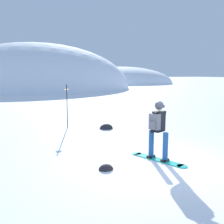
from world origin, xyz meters
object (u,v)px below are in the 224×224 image
rock_mid (106,129)px  rock_dark (106,169)px  snowboarder_main (158,129)px  piste_marker_near (67,103)px

rock_mid → rock_dark: bearing=-115.6°
snowboarder_main → rock_dark: (-1.63, 0.01, -0.92)m
snowboarder_main → piste_marker_near: size_ratio=0.87×
piste_marker_near → rock_dark: (-0.68, -5.57, -1.15)m
rock_dark → rock_mid: 5.02m
snowboarder_main → rock_dark: size_ratio=4.49×
piste_marker_near → rock_mid: size_ratio=3.28×
piste_marker_near → rock_dark: 5.72m
rock_dark → piste_marker_near: bearing=83.0°
snowboarder_main → piste_marker_near: (-0.95, 5.58, 0.23)m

